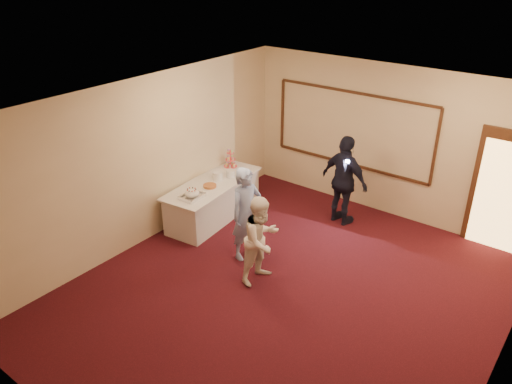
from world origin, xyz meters
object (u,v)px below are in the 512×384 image
tart (210,186)px  man (247,214)px  cupcake_stand (230,160)px  plate_stack_b (231,174)px  pavlova_tray (192,194)px  guest (344,181)px  woman (261,240)px  buffet_table (214,200)px  plate_stack_a (218,176)px

tart → man: (1.28, -0.49, 0.04)m
cupcake_stand → plate_stack_b: (0.35, -0.41, -0.07)m
pavlova_tray → plate_stack_b: 1.14m
tart → man: man is taller
cupcake_stand → guest: size_ratio=0.23×
woman → guest: guest is taller
cupcake_stand → guest: guest is taller
cupcake_stand → tart: (0.34, -1.02, -0.12)m
man → guest: guest is taller
plate_stack_b → guest: guest is taller
pavlova_tray → tart: 0.53m
cupcake_stand → tart: 1.09m
man → woman: man is taller
pavlova_tray → guest: bearing=47.0°
woman → guest: 2.48m
plate_stack_b → man: bearing=-40.9°
cupcake_stand → man: (1.62, -1.51, -0.08)m
buffet_table → woman: woman is taller
tart → plate_stack_b: bearing=89.7°
buffet_table → pavlova_tray: size_ratio=4.85×
plate_stack_b → pavlova_tray: bearing=-88.3°
buffet_table → tart: size_ratio=8.04×
man → buffet_table: bearing=77.6°
buffet_table → man: bearing=-26.7°
tart → woman: woman is taller
cupcake_stand → plate_stack_a: bearing=-71.1°
woman → cupcake_stand: bearing=55.9°
man → cupcake_stand: bearing=61.3°
tart → guest: 2.57m
tart → guest: size_ratio=0.16×
buffet_table → guest: bearing=33.0°
woman → guest: size_ratio=0.83×
cupcake_stand → tart: bearing=-71.5°
buffet_table → plate_stack_b: plate_stack_b is taller
buffet_table → plate_stack_a: size_ratio=11.35×
cupcake_stand → plate_stack_b: size_ratio=2.29×
guest → man: bearing=82.4°
plate_stack_b → man: (1.28, -1.11, -0.01)m
tart → woman: 2.08m
plate_stack_b → guest: 2.24m
man → guest: bearing=-5.1°
pavlova_tray → tart: bearing=94.2°
tart → pavlova_tray: bearing=-85.8°
man → tart: bearing=83.4°
plate_stack_a → pavlova_tray: bearing=-80.2°
pavlova_tray → tart: (-0.04, 0.52, -0.05)m
guest → woman: bearing=98.8°
cupcake_stand → plate_stack_a: (0.23, -0.66, -0.06)m
plate_stack_b → cupcake_stand: bearing=130.3°
cupcake_stand → guest: (2.36, 0.57, -0.02)m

